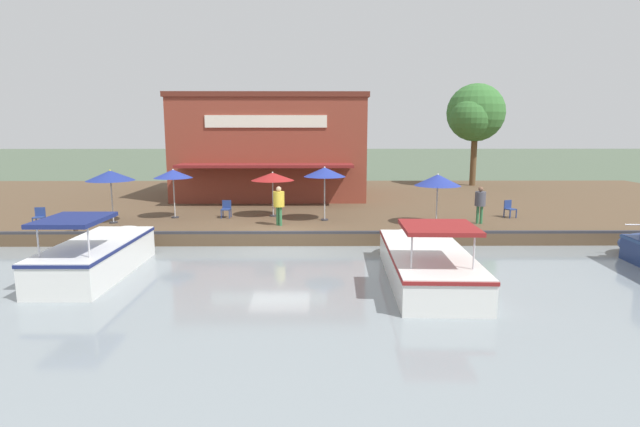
{
  "coord_description": "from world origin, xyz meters",
  "views": [
    {
      "loc": [
        20.36,
        1.52,
        4.9
      ],
      "look_at": [
        -1.0,
        1.71,
        1.3
      ],
      "focal_mm": 28.0,
      "sensor_mm": 36.0,
      "label": 1
    }
  ],
  "objects_px": {
    "patio_umbrella_back_row": "(438,180)",
    "patio_umbrella_by_entrance": "(273,177)",
    "patio_umbrella_near_quay_edge": "(110,176)",
    "motorboat_distant_upstream": "(103,252)",
    "mooring_post": "(75,223)",
    "patio_umbrella_far_corner": "(173,174)",
    "patio_umbrella_mid_patio_right": "(325,172)",
    "tree_behind_restaurant": "(319,121)",
    "tree_downstream_bank": "(474,114)",
    "cafe_chair_beside_entrance": "(39,216)",
    "person_near_entrance": "(279,201)",
    "cafe_chair_back_row_seat": "(226,208)",
    "cafe_chair_facing_river": "(509,208)",
    "waterfront_restaurant": "(273,146)",
    "person_mid_patio": "(480,201)",
    "motorboat_mid_row": "(423,258)"
  },
  "relations": [
    {
      "from": "patio_umbrella_back_row",
      "to": "patio_umbrella_by_entrance",
      "type": "bearing_deg",
      "value": -105.81
    },
    {
      "from": "patio_umbrella_back_row",
      "to": "patio_umbrella_near_quay_edge",
      "type": "distance_m",
      "value": 15.0
    },
    {
      "from": "motorboat_distant_upstream",
      "to": "mooring_post",
      "type": "bearing_deg",
      "value": -144.21
    },
    {
      "from": "patio_umbrella_far_corner",
      "to": "patio_umbrella_mid_patio_right",
      "type": "distance_m",
      "value": 7.41
    },
    {
      "from": "motorboat_distant_upstream",
      "to": "tree_behind_restaurant",
      "type": "xyz_separation_m",
      "value": [
        -19.93,
        7.63,
        4.83
      ]
    },
    {
      "from": "patio_umbrella_by_entrance",
      "to": "tree_downstream_bank",
      "type": "distance_m",
      "value": 20.1
    },
    {
      "from": "cafe_chair_beside_entrance",
      "to": "person_near_entrance",
      "type": "relative_size",
      "value": 0.48
    },
    {
      "from": "cafe_chair_back_row_seat",
      "to": "motorboat_distant_upstream",
      "type": "relative_size",
      "value": 0.13
    },
    {
      "from": "tree_behind_restaurant",
      "to": "tree_downstream_bank",
      "type": "xyz_separation_m",
      "value": [
        -1.7,
        11.82,
        0.51
      ]
    },
    {
      "from": "person_near_entrance",
      "to": "motorboat_distant_upstream",
      "type": "xyz_separation_m",
      "value": [
        5.41,
        -5.7,
        -1.02
      ]
    },
    {
      "from": "patio_umbrella_back_row",
      "to": "cafe_chair_back_row_seat",
      "type": "distance_m",
      "value": 10.25
    },
    {
      "from": "motorboat_distant_upstream",
      "to": "tree_behind_restaurant",
      "type": "bearing_deg",
      "value": 159.04
    },
    {
      "from": "patio_umbrella_by_entrance",
      "to": "motorboat_distant_upstream",
      "type": "height_order",
      "value": "patio_umbrella_by_entrance"
    },
    {
      "from": "person_near_entrance",
      "to": "tree_behind_restaurant",
      "type": "height_order",
      "value": "tree_behind_restaurant"
    },
    {
      "from": "tree_behind_restaurant",
      "to": "tree_downstream_bank",
      "type": "height_order",
      "value": "tree_downstream_bank"
    },
    {
      "from": "cafe_chair_facing_river",
      "to": "person_near_entrance",
      "type": "xyz_separation_m",
      "value": [
        2.01,
        -11.26,
        0.65
      ]
    },
    {
      "from": "patio_umbrella_far_corner",
      "to": "patio_umbrella_by_entrance",
      "type": "distance_m",
      "value": 4.83
    },
    {
      "from": "waterfront_restaurant",
      "to": "patio_umbrella_mid_patio_right",
      "type": "bearing_deg",
      "value": 18.08
    },
    {
      "from": "patio_umbrella_far_corner",
      "to": "cafe_chair_beside_entrance",
      "type": "relative_size",
      "value": 2.85
    },
    {
      "from": "person_mid_patio",
      "to": "motorboat_distant_upstream",
      "type": "bearing_deg",
      "value": -68.86
    },
    {
      "from": "patio_umbrella_near_quay_edge",
      "to": "patio_umbrella_by_entrance",
      "type": "bearing_deg",
      "value": 103.69
    },
    {
      "from": "patio_umbrella_near_quay_edge",
      "to": "cafe_chair_back_row_seat",
      "type": "xyz_separation_m",
      "value": [
        -1.41,
        5.02,
        -1.74
      ]
    },
    {
      "from": "waterfront_restaurant",
      "to": "cafe_chair_beside_entrance",
      "type": "relative_size",
      "value": 13.98
    },
    {
      "from": "motorboat_mid_row",
      "to": "mooring_post",
      "type": "bearing_deg",
      "value": -108.15
    },
    {
      "from": "cafe_chair_beside_entrance",
      "to": "tree_downstream_bank",
      "type": "height_order",
      "value": "tree_downstream_bank"
    },
    {
      "from": "waterfront_restaurant",
      "to": "person_mid_patio",
      "type": "height_order",
      "value": "waterfront_restaurant"
    },
    {
      "from": "patio_umbrella_far_corner",
      "to": "cafe_chair_facing_river",
      "type": "relative_size",
      "value": 2.85
    },
    {
      "from": "cafe_chair_back_row_seat",
      "to": "motorboat_distant_upstream",
      "type": "distance_m",
      "value": 8.05
    },
    {
      "from": "patio_umbrella_by_entrance",
      "to": "cafe_chair_beside_entrance",
      "type": "height_order",
      "value": "patio_umbrella_by_entrance"
    },
    {
      "from": "waterfront_restaurant",
      "to": "patio_umbrella_far_corner",
      "type": "height_order",
      "value": "waterfront_restaurant"
    },
    {
      "from": "patio_umbrella_mid_patio_right",
      "to": "cafe_chair_back_row_seat",
      "type": "distance_m",
      "value": 5.24
    },
    {
      "from": "patio_umbrella_mid_patio_right",
      "to": "tree_downstream_bank",
      "type": "bearing_deg",
      "value": 142.0
    },
    {
      "from": "waterfront_restaurant",
      "to": "patio_umbrella_back_row",
      "type": "distance_m",
      "value": 13.9
    },
    {
      "from": "patio_umbrella_mid_patio_right",
      "to": "motorboat_mid_row",
      "type": "height_order",
      "value": "patio_umbrella_mid_patio_right"
    },
    {
      "from": "cafe_chair_back_row_seat",
      "to": "patio_umbrella_near_quay_edge",
      "type": "bearing_deg",
      "value": -74.32
    },
    {
      "from": "waterfront_restaurant",
      "to": "patio_umbrella_near_quay_edge",
      "type": "distance_m",
      "value": 12.54
    },
    {
      "from": "motorboat_distant_upstream",
      "to": "person_mid_patio",
      "type": "bearing_deg",
      "value": 111.14
    },
    {
      "from": "motorboat_mid_row",
      "to": "cafe_chair_back_row_seat",
      "type": "bearing_deg",
      "value": -135.42
    },
    {
      "from": "waterfront_restaurant",
      "to": "patio_umbrella_far_corner",
      "type": "relative_size",
      "value": 4.91
    },
    {
      "from": "cafe_chair_back_row_seat",
      "to": "person_mid_patio",
      "type": "relative_size",
      "value": 0.49
    },
    {
      "from": "tree_downstream_bank",
      "to": "motorboat_mid_row",
      "type": "bearing_deg",
      "value": -20.83
    },
    {
      "from": "patio_umbrella_mid_patio_right",
      "to": "mooring_post",
      "type": "distance_m",
      "value": 11.1
    },
    {
      "from": "patio_umbrella_near_quay_edge",
      "to": "tree_behind_restaurant",
      "type": "xyz_separation_m",
      "value": [
        -13.85,
        9.71,
        2.73
      ]
    },
    {
      "from": "cafe_chair_facing_river",
      "to": "person_near_entrance",
      "type": "distance_m",
      "value": 11.45
    },
    {
      "from": "patio_umbrella_mid_patio_right",
      "to": "patio_umbrella_by_entrance",
      "type": "distance_m",
      "value": 2.83
    },
    {
      "from": "patio_umbrella_far_corner",
      "to": "person_mid_patio",
      "type": "distance_m",
      "value": 14.66
    },
    {
      "from": "patio_umbrella_far_corner",
      "to": "patio_umbrella_back_row",
      "type": "bearing_deg",
      "value": 81.98
    },
    {
      "from": "patio_umbrella_near_quay_edge",
      "to": "patio_umbrella_mid_patio_right",
      "type": "bearing_deg",
      "value": 93.6
    },
    {
      "from": "tree_behind_restaurant",
      "to": "person_mid_patio",
      "type": "bearing_deg",
      "value": 27.3
    },
    {
      "from": "cafe_chair_beside_entrance",
      "to": "person_near_entrance",
      "type": "bearing_deg",
      "value": 90.68
    }
  ]
}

